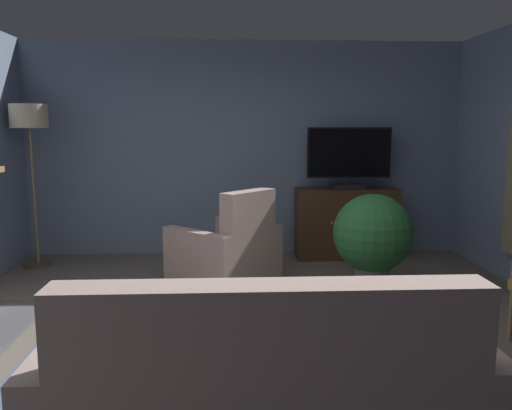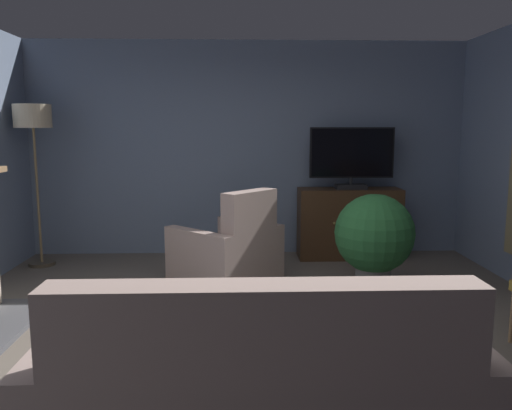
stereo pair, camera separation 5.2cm
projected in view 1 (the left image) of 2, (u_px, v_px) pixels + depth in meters
name	position (u px, v px, depth m)	size (l,w,h in m)	color
ground_plane	(257.00, 357.00, 3.73)	(6.13, 6.74, 0.04)	#665B51
wall_back	(245.00, 149.00, 6.60)	(6.13, 0.10, 2.71)	slate
rug_central	(200.00, 370.00, 3.47)	(2.53, 1.66, 0.01)	slate
tv_cabinet	(346.00, 225.00, 6.46)	(1.27, 0.45, 0.88)	black
television	(349.00, 156.00, 6.28)	(1.03, 0.20, 0.76)	black
coffee_table	(261.00, 296.00, 3.83)	(1.10, 0.56, 0.44)	brown
tv_remote	(279.00, 285.00, 3.88)	(0.17, 0.05, 0.02)	black
sofa_floral	(265.00, 401.00, 2.48)	(2.13, 0.91, 1.00)	#A3897F
armchair_near_window	(227.00, 254.00, 5.36)	(1.26, 1.26, 1.01)	#A3897F
potted_plant_on_hearth_side	(373.00, 236.00, 4.99)	(0.77, 0.77, 1.00)	slate
cat	(91.00, 335.00, 3.86)	(0.53, 0.46, 0.19)	beige
floor_lamp	(30.00, 129.00, 5.86)	(0.42, 0.42, 1.90)	#4C4233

